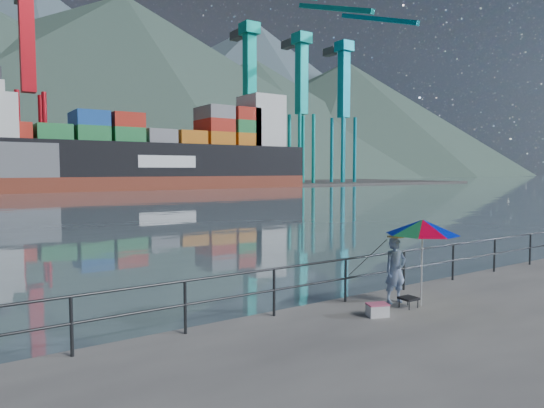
# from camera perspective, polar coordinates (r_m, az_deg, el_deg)

# --- Properties ---
(far_dock) EXTENTS (200.00, 40.00, 0.40)m
(far_dock) POSITION_cam_1_polar(r_m,az_deg,el_deg) (101.00, -24.23, 1.91)
(far_dock) COLOR #514F4C
(far_dock) RESTS_ON ground
(guardrail) EXTENTS (22.00, 0.06, 1.03)m
(guardrail) POSITION_cam_1_polar(r_m,az_deg,el_deg) (10.87, 4.68, -9.50)
(guardrail) COLOR #2D3033
(guardrail) RESTS_ON ground
(mountains) EXTENTS (600.00, 332.80, 80.00)m
(mountains) POSITION_cam_1_polar(r_m,az_deg,el_deg) (221.48, -21.99, 12.15)
(mountains) COLOR #385147
(mountains) RESTS_ON ground
(port_cranes) EXTENTS (116.00, 28.00, 38.40)m
(port_cranes) POSITION_cam_1_polar(r_m,az_deg,el_deg) (98.92, -11.28, 11.44)
(port_cranes) COLOR #AD1428
(port_cranes) RESTS_ON ground
(container_stacks) EXTENTS (58.00, 5.40, 7.80)m
(container_stacks) POSITION_cam_1_polar(r_m,az_deg,el_deg) (107.95, -11.08, 3.79)
(container_stacks) COLOR #194CA5
(container_stacks) RESTS_ON ground
(fisherman) EXTENTS (0.61, 0.46, 1.51)m
(fisherman) POSITION_cam_1_polar(r_m,az_deg,el_deg) (11.63, 14.31, -7.55)
(fisherman) COLOR #17478E
(fisherman) RESTS_ON ground
(beach_umbrella) EXTENTS (1.90, 1.90, 1.96)m
(beach_umbrella) POSITION_cam_1_polar(r_m,az_deg,el_deg) (11.28, 17.29, -2.60)
(beach_umbrella) COLOR white
(beach_umbrella) RESTS_ON ground
(folding_stool) EXTENTS (0.37, 0.37, 0.24)m
(folding_stool) POSITION_cam_1_polar(r_m,az_deg,el_deg) (11.41, 15.76, -11.05)
(folding_stool) COLOR black
(folding_stool) RESTS_ON ground
(cooler_bag) EXTENTS (0.49, 0.41, 0.24)m
(cooler_bag) POSITION_cam_1_polar(r_m,az_deg,el_deg) (10.62, 12.30, -12.15)
(cooler_bag) COLOR silver
(cooler_bag) RESTS_ON ground
(fishing_rod) EXTENTS (0.37, 1.64, 1.18)m
(fishing_rod) POSITION_cam_1_polar(r_m,az_deg,el_deg) (12.30, 11.00, -10.47)
(fishing_rod) COLOR black
(fishing_rod) RESTS_ON ground
(container_ship) EXTENTS (56.35, 9.39, 18.10)m
(container_ship) POSITION_cam_1_polar(r_m,az_deg,el_deg) (87.66, -12.32, 5.74)
(container_ship) COLOR maroon
(container_ship) RESTS_ON ground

